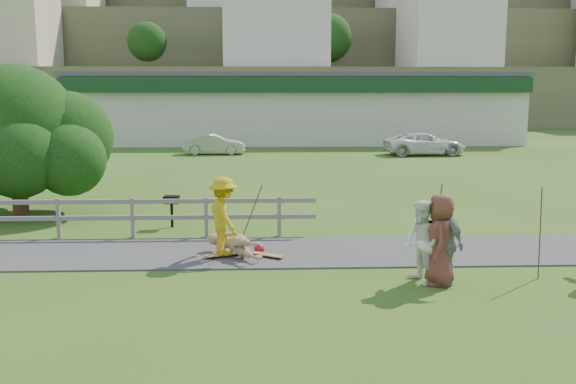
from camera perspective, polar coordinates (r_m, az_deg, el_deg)
The scene contains 20 objects.
ground at distance 14.64m, azimuth -8.33°, elevation -6.93°, with size 260.00×260.00×0.00m, color #335618.
path at distance 16.07m, azimuth -7.78°, elevation -5.37°, with size 34.00×3.00×0.04m, color #3E3E41.
fence at distance 18.65m, azimuth -21.57°, elevation -1.69°, with size 15.05×0.10×1.10m.
strip_mall at distance 49.00m, azimuth 0.57°, elevation 7.57°, with size 32.50×10.75×5.10m.
hillside at distance 105.80m, azimuth -3.25°, elevation 14.91°, with size 220.00×67.00×47.50m.
skater_rider at distance 15.35m, azimuth -5.75°, elevation -2.50°, with size 1.21×0.70×1.88m, color #BD9911.
skater_fallen at distance 15.51m, azimuth -4.80°, elevation -4.69°, with size 1.78×0.42×0.65m, color #A5815B.
spectator_a at distance 13.64m, azimuth 11.80°, elevation -4.41°, with size 0.86×0.67×1.76m, color white.
spectator_b at distance 13.69m, azimuth 13.81°, elevation -4.31°, with size 1.07×0.44×1.82m, color gray.
spectator_c at distance 13.64m, azimuth 13.42°, elevation -4.15°, with size 0.93×0.61×1.91m, color brown.
car_silver at distance 39.57m, azimuth -6.56°, elevation 4.24°, with size 1.30×3.73×1.23m, color #A1A2A8.
car_white at distance 39.69m, azimuth 12.05°, elevation 4.20°, with size 2.23×4.85×1.35m, color white.
tree at distance 22.30m, azimuth -22.95°, elevation 3.43°, with size 6.29×6.29×4.14m, color black, non-canonical shape.
bbq at distance 19.09m, azimuth -10.29°, elevation -1.72°, with size 0.43×0.33×0.93m, color black, non-canonical shape.
longboard_rider at distance 15.56m, azimuth -5.70°, elevation -5.70°, with size 0.96×0.23×0.11m, color olive, non-canonical shape.
longboard_fallen at distance 15.47m, azimuth -1.83°, elevation -5.76°, with size 0.85×0.21×0.09m, color olive, non-canonical shape.
helmet at distance 15.89m, azimuth -2.57°, elevation -5.05°, with size 0.26×0.26×0.26m, color #B0142A.
pole_rider at distance 15.72m, azimuth -3.48°, elevation -2.26°, with size 0.03×0.03×1.84m, color brown.
pole_spec_left at distance 14.45m, azimuth 13.01°, elevation -3.17°, with size 0.03×0.03×2.01m, color brown.
pole_spec_right at distance 14.66m, azimuth 21.49°, elevation -3.44°, with size 0.03×0.03×1.99m, color brown.
Camera 1 is at (1.54, -13.98, 4.07)m, focal length 40.00 mm.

